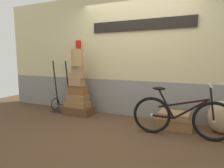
{
  "coord_description": "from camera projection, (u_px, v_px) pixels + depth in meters",
  "views": [
    {
      "loc": [
        1.23,
        -3.25,
        1.29
      ],
      "look_at": [
        -0.35,
        0.27,
        0.77
      ],
      "focal_mm": 30.86,
      "sensor_mm": 36.0,
      "label": 1
    }
  ],
  "objects": [
    {
      "name": "suitcase_3",
      "position": [
        78.0,
        90.0,
        4.41
      ],
      "size": [
        0.4,
        0.24,
        0.21
      ],
      "primitive_type": "cube",
      "rotation": [
        0.0,
        0.0,
        -0.01
      ],
      "color": "brown",
      "rests_on": "suitcase_2"
    },
    {
      "name": "suitcase_0",
      "position": [
        78.0,
        110.0,
        4.47
      ],
      "size": [
        0.69,
        0.41,
        0.19
      ],
      "primitive_type": "cube",
      "rotation": [
        0.0,
        0.0,
        0.02
      ],
      "color": "brown",
      "rests_on": "ground"
    },
    {
      "name": "ground",
      "position": [
        123.0,
        129.0,
        3.62
      ],
      "size": [
        9.22,
        5.2,
        0.06
      ],
      "primitive_type": "cube",
      "color": "#513823"
    },
    {
      "name": "suitcase_5",
      "position": [
        78.0,
        75.0,
        4.35
      ],
      "size": [
        0.39,
        0.22,
        0.12
      ],
      "primitive_type": "cube",
      "rotation": [
        0.0,
        0.0,
        -0.07
      ],
      "color": "#9E754C",
      "rests_on": "suitcase_4"
    },
    {
      "name": "suitcase_2",
      "position": [
        78.0,
        98.0,
        4.39
      ],
      "size": [
        0.46,
        0.29,
        0.16
      ],
      "primitive_type": "cube",
      "rotation": [
        0.0,
        0.0,
        0.01
      ],
      "color": "olive",
      "rests_on": "suitcase_1"
    },
    {
      "name": "suitcase_8",
      "position": [
        174.0,
        115.0,
        3.55
      ],
      "size": [
        0.55,
        0.43,
        0.11
      ],
      "primitive_type": "cube",
      "rotation": [
        0.0,
        0.0,
        -0.06
      ],
      "color": "#9E754C",
      "rests_on": "suitcase_7"
    },
    {
      "name": "bicycle",
      "position": [
        181.0,
        117.0,
        3.15
      ],
      "size": [
        1.6,
        0.46,
        0.89
      ],
      "color": "black",
      "rests_on": "ground"
    },
    {
      "name": "luggage_trolley",
      "position": [
        62.0,
        100.0,
        4.72
      ],
      "size": [
        0.46,
        0.37,
        1.23
      ],
      "color": "black",
      "rests_on": "ground"
    },
    {
      "name": "wicker_basket",
      "position": [
        77.0,
        58.0,
        4.29
      ],
      "size": [
        0.27,
        0.27,
        0.38
      ],
      "primitive_type": "cylinder",
      "color": "#A8844C",
      "rests_on": "suitcase_6"
    },
    {
      "name": "suitcase_1",
      "position": [
        77.0,
        104.0,
        4.43
      ],
      "size": [
        0.56,
        0.34,
        0.12
      ],
      "primitive_type": "cube",
      "rotation": [
        0.0,
        0.0,
        -0.03
      ],
      "color": "olive",
      "rests_on": "suitcase_0"
    },
    {
      "name": "suitcase_4",
      "position": [
        77.0,
        82.0,
        4.34
      ],
      "size": [
        0.33,
        0.21,
        0.17
      ],
      "primitive_type": "cube",
      "rotation": [
        0.0,
        0.0,
        -0.04
      ],
      "color": "#9E754C",
      "rests_on": "suitcase_3"
    },
    {
      "name": "suitcase_7",
      "position": [
        174.0,
        123.0,
        3.59
      ],
      "size": [
        0.64,
        0.48,
        0.2
      ],
      "primitive_type": "cube",
      "rotation": [
        0.0,
        0.0,
        0.04
      ],
      "color": "olive",
      "rests_on": "ground"
    },
    {
      "name": "burlap_sack",
      "position": [
        222.0,
        117.0,
        3.31
      ],
      "size": [
        0.45,
        0.38,
        0.57
      ],
      "primitive_type": "ellipsoid",
      "color": "tan",
      "rests_on": "ground"
    },
    {
      "name": "suitcase_6",
      "position": [
        77.0,
        69.0,
        4.32
      ],
      "size": [
        0.25,
        0.15,
        0.15
      ],
      "primitive_type": "cube",
      "rotation": [
        0.0,
        0.0,
        -0.06
      ],
      "color": "#937051",
      "rests_on": "suitcase_5"
    },
    {
      "name": "station_building",
      "position": [
        138.0,
        55.0,
        4.19
      ],
      "size": [
        7.22,
        0.74,
        2.72
      ],
      "color": "gray",
      "rests_on": "ground"
    }
  ]
}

